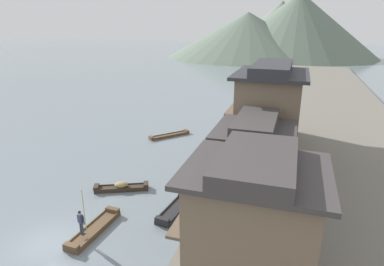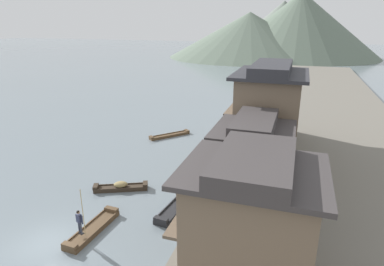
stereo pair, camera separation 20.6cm
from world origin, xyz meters
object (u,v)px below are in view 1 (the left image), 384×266
boat_moored_third (169,135)px  house_waterfront_nearest (253,214)px  boat_moored_nearest (253,91)px  boatman_person (81,220)px  boat_foreground_poled (94,229)px  boat_moored_far (174,210)px  house_waterfront_second (253,163)px  boat_moored_second (121,187)px  house_waterfront_narrow (272,111)px  house_waterfront_tall (268,118)px

boat_moored_third → house_waterfront_nearest: house_waterfront_nearest is taller
boat_moored_nearest → boat_moored_third: boat_moored_nearest is taller
boatman_person → boat_moored_nearest: (3.48, 46.83, -1.37)m
boat_foreground_poled → boat_moored_far: boat_moored_far is taller
boat_foreground_poled → house_waterfront_second: house_waterfront_second is taller
boat_moored_second → house_waterfront_narrow: size_ratio=0.52×
boat_moored_second → house_waterfront_nearest: bearing=-29.1°
boat_moored_third → house_waterfront_narrow: 11.68m
house_waterfront_narrow → house_waterfront_tall: bearing=-88.4°
boatman_person → house_waterfront_second: (8.96, 6.25, 2.16)m
house_waterfront_nearest → boatman_person: bearing=-178.2°
house_waterfront_nearest → house_waterfront_tall: 12.49m
boat_moored_far → house_waterfront_nearest: 7.98m
boatman_person → house_waterfront_second: size_ratio=0.50×
boat_moored_third → house_waterfront_second: house_waterfront_second is taller
boat_moored_nearest → house_waterfront_tall: bearing=-80.4°
boat_moored_far → house_waterfront_nearest: size_ratio=0.55×
boat_moored_second → house_waterfront_tall: size_ratio=0.47×
house_waterfront_second → house_waterfront_narrow: bearing=89.7°
boatman_person → house_waterfront_nearest: bearing=1.8°
boatman_person → boat_moored_second: size_ratio=0.74×
boat_moored_second → house_waterfront_tall: bearing=32.0°
boat_moored_nearest → boat_moored_third: (-5.55, -27.70, -0.01)m
boat_foreground_poled → boat_moored_second: (-1.03, 5.27, 0.07)m
boatman_person → boat_moored_nearest: boatman_person is taller
boat_moored_second → house_waterfront_narrow: house_waterfront_narrow is taller
house_waterfront_nearest → boat_moored_third: bearing=122.2°
boat_moored_third → boatman_person: bearing=-83.8°
boatman_person → house_waterfront_tall: house_waterfront_tall is taller
boatman_person → house_waterfront_tall: (9.23, 12.72, 3.44)m
boat_moored_second → house_waterfront_narrow: (10.03, 13.70, 3.41)m
boat_moored_nearest → house_waterfront_second: (5.49, -40.57, 3.53)m
house_waterfront_second → boat_foreground_poled: bearing=-149.8°
house_waterfront_tall → house_waterfront_narrow: bearing=91.6°
boat_moored_third → house_waterfront_narrow: (11.10, 0.89, 3.52)m
boat_moored_far → house_waterfront_narrow: house_waterfront_narrow is taller
boatman_person → house_waterfront_second: house_waterfront_second is taller
boat_moored_third → boat_moored_far: bearing=-67.2°
boat_moored_third → house_waterfront_tall: (11.30, -6.42, 4.82)m
boat_foreground_poled → house_waterfront_narrow: house_waterfront_narrow is taller
boat_moored_nearest → boat_moored_far: size_ratio=1.41×
boat_moored_nearest → boat_moored_second: bearing=-96.3°
boatman_person → house_waterfront_narrow: bearing=65.7°
house_waterfront_second → house_waterfront_narrow: 13.77m
house_waterfront_tall → house_waterfront_second: bearing=-92.3°
boat_moored_far → house_waterfront_narrow: bearing=72.1°
house_waterfront_second → boatman_person: bearing=-145.1°
boat_moored_far → boat_moored_second: bearing=161.4°
boat_moored_far → house_waterfront_tall: house_waterfront_tall is taller
boat_moored_third → boat_moored_nearest: bearing=78.7°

